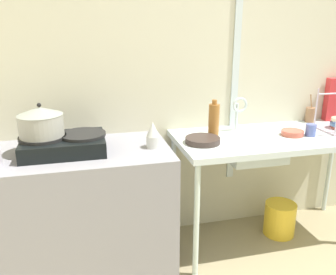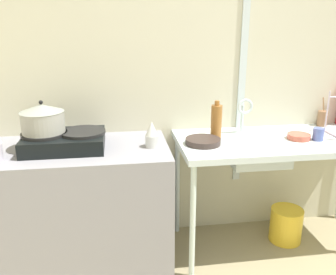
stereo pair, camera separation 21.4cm
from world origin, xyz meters
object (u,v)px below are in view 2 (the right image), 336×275
(sink_basin, at_px, (255,150))
(bucket_on_floor, at_px, (286,225))
(stove, at_px, (65,140))
(faucet, at_px, (244,110))
(pot_on_left_burner, at_px, (43,118))
(frying_pan, at_px, (203,141))
(cup_by_rack, at_px, (318,134))
(bottle_by_sink, at_px, (216,122))
(small_bowl_on_drainboard, at_px, (299,137))
(percolator, at_px, (152,135))
(utensil_jar, at_px, (322,118))

(sink_basin, relative_size, bucket_on_floor, 1.49)
(stove, bearing_deg, faucet, 7.93)
(pot_on_left_burner, relative_size, faucet, 1.05)
(frying_pan, relative_size, cup_by_rack, 2.74)
(faucet, bearing_deg, bottle_by_sink, -156.22)
(sink_basin, height_order, bottle_by_sink, bottle_by_sink)
(sink_basin, height_order, small_bowl_on_drainboard, small_bowl_on_drainboard)
(bottle_by_sink, xyz_separation_m, bucket_on_floor, (0.56, -0.03, -0.81))
(stove, distance_m, sink_basin, 1.24)
(cup_by_rack, relative_size, bucket_on_floor, 0.32)
(sink_basin, xyz_separation_m, bucket_on_floor, (0.30, 0.04, -0.62))
(stove, bearing_deg, cup_by_rack, -2.43)
(faucet, distance_m, bucket_on_floor, 0.93)
(percolator, bearing_deg, bottle_by_sink, 14.59)
(faucet, bearing_deg, bucket_on_floor, -21.72)
(sink_basin, distance_m, bottle_by_sink, 0.33)
(faucet, bearing_deg, utensil_jar, 7.88)
(utensil_jar, bearing_deg, small_bowl_on_drainboard, -139.47)
(percolator, bearing_deg, pot_on_left_burner, 175.78)
(frying_pan, xyz_separation_m, cup_by_rack, (0.77, -0.03, 0.02))
(stove, bearing_deg, bucket_on_floor, 1.30)
(pot_on_left_burner, distance_m, small_bowl_on_drainboard, 1.65)
(small_bowl_on_drainboard, height_order, utensil_jar, utensil_jar)
(faucet, height_order, cup_by_rack, faucet)
(pot_on_left_burner, bearing_deg, bottle_by_sink, 3.53)
(percolator, relative_size, bucket_on_floor, 0.65)
(sink_basin, bearing_deg, small_bowl_on_drainboard, -5.24)
(sink_basin, height_order, frying_pan, frying_pan)
(percolator, distance_m, sink_basin, 0.72)
(pot_on_left_burner, relative_size, cup_by_rack, 3.12)
(percolator, height_order, bucket_on_floor, percolator)
(percolator, xyz_separation_m, cup_by_rack, (1.10, -0.02, -0.04))
(bottle_by_sink, bearing_deg, bucket_on_floor, -3.32)
(pot_on_left_burner, bearing_deg, sink_basin, -0.20)
(pot_on_left_burner, xyz_separation_m, frying_pan, (0.98, -0.04, -0.18))
(percolator, relative_size, small_bowl_on_drainboard, 1.11)
(stove, xyz_separation_m, faucet, (1.20, 0.17, 0.11))
(frying_pan, xyz_separation_m, utensil_jar, (1.00, 0.30, 0.04))
(bottle_by_sink, bearing_deg, small_bowl_on_drainboard, -10.26)
(small_bowl_on_drainboard, bearing_deg, bottle_by_sink, 169.74)
(sink_basin, relative_size, cup_by_rack, 4.60)
(percolator, bearing_deg, sink_basin, 3.52)
(pot_on_left_burner, height_order, utensil_jar, pot_on_left_burner)
(cup_by_rack, height_order, small_bowl_on_drainboard, cup_by_rack)
(small_bowl_on_drainboard, bearing_deg, utensil_jar, 40.53)
(stove, xyz_separation_m, frying_pan, (0.86, -0.04, -0.04))
(frying_pan, relative_size, bucket_on_floor, 0.88)
(sink_basin, height_order, bucket_on_floor, sink_basin)
(small_bowl_on_drainboard, distance_m, bottle_by_sink, 0.56)
(percolator, xyz_separation_m, bucket_on_floor, (1.00, 0.08, -0.77))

